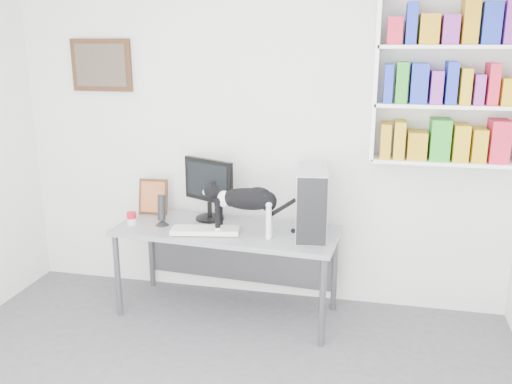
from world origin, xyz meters
TOP-DOWN VIEW (x-y plane):
  - room at (0.00, 0.00)m, footprint 4.01×4.01m
  - bookshelf at (1.40, 1.85)m, footprint 1.03×0.28m
  - wall_art at (-1.30, 1.97)m, footprint 0.52×0.04m
  - desk at (-0.15, 1.58)m, footprint 1.74×0.78m
  - monitor at (-0.34, 1.77)m, footprint 0.53×0.41m
  - keyboard at (-0.28, 1.45)m, footprint 0.53×0.28m
  - pc_tower at (0.49, 1.60)m, footprint 0.28×0.52m
  - speaker at (-0.66, 1.55)m, footprint 0.11×0.11m
  - leaning_print at (-0.84, 1.82)m, footprint 0.25×0.11m
  - soup_can at (-0.89, 1.51)m, footprint 0.09×0.09m
  - cat at (0.03, 1.46)m, footprint 0.62×0.17m

SIDE VIEW (x-z plane):
  - desk at x=-0.15m, z-range 0.00..0.71m
  - keyboard at x=-0.28m, z-range 0.71..0.74m
  - soup_can at x=-0.89m, z-range 0.71..0.81m
  - speaker at x=-0.66m, z-range 0.71..0.96m
  - leaning_print at x=-0.84m, z-range 0.71..1.01m
  - cat at x=0.03m, z-range 0.71..1.09m
  - pc_tower at x=0.49m, z-range 0.71..1.20m
  - monitor at x=-0.34m, z-range 0.71..1.21m
  - room at x=0.00m, z-range 0.00..2.70m
  - bookshelf at x=1.40m, z-range 1.23..2.47m
  - wall_art at x=-1.30m, z-range 1.69..2.11m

